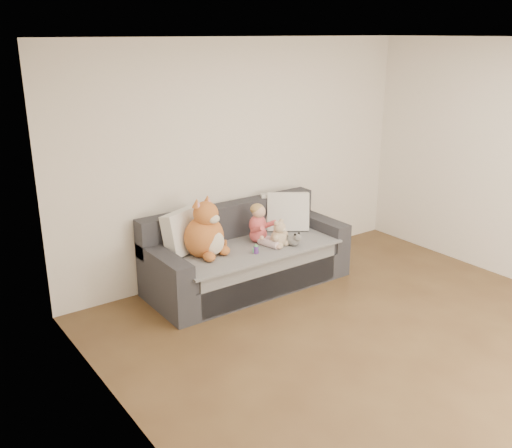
{
  "coord_description": "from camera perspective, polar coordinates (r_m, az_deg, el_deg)",
  "views": [
    {
      "loc": [
        -3.52,
        -2.69,
        2.65
      ],
      "look_at": [
        -0.26,
        1.87,
        0.75
      ],
      "focal_mm": 40.0,
      "sensor_mm": 36.0,
      "label": 1
    }
  ],
  "objects": [
    {
      "name": "sofa",
      "position": [
        6.22,
        -1.02,
        -3.39
      ],
      "size": [
        2.2,
        0.94,
        0.85
      ],
      "color": "#2C2C32",
      "rests_on": "ground"
    },
    {
      "name": "room_shell",
      "position": [
        4.89,
        12.5,
        2.25
      ],
      "size": [
        5.0,
        5.0,
        5.0
      ],
      "color": "brown",
      "rests_on": "ground"
    },
    {
      "name": "toddler",
      "position": [
        6.14,
        0.45,
        -0.23
      ],
      "size": [
        0.31,
        0.45,
        0.44
      ],
      "rotation": [
        0.0,
        0.0,
        0.32
      ],
      "color": "#C34450",
      "rests_on": "sofa"
    },
    {
      "name": "cushion_right_front",
      "position": [
        6.54,
        3.2,
        1.27
      ],
      "size": [
        0.51,
        0.44,
        0.45
      ],
      "rotation": [
        0.0,
        0.0,
        -0.59
      ],
      "color": "beige",
      "rests_on": "sofa"
    },
    {
      "name": "cushion_right_back",
      "position": [
        6.59,
        2.49,
        1.29
      ],
      "size": [
        0.49,
        0.39,
        0.43
      ],
      "rotation": [
        0.0,
        0.0,
        -0.49
      ],
      "color": "beige",
      "rests_on": "sofa"
    },
    {
      "name": "plush_cat",
      "position": [
        5.8,
        -5.06,
        -0.93
      ],
      "size": [
        0.52,
        0.5,
        0.64
      ],
      "rotation": [
        0.0,
        0.0,
        0.29
      ],
      "color": "#C85B2C",
      "rests_on": "sofa"
    },
    {
      "name": "plush_cow",
      "position": [
        6.1,
        3.79,
        -1.58
      ],
      "size": [
        0.13,
        0.2,
        0.16
      ],
      "rotation": [
        0.0,
        0.0,
        0.0
      ],
      "color": "white",
      "rests_on": "sofa"
    },
    {
      "name": "sippy_cup",
      "position": [
        5.88,
        -0.0,
        -2.47
      ],
      "size": [
        0.09,
        0.06,
        0.1
      ],
      "rotation": [
        0.0,
        0.0,
        0.14
      ],
      "color": "#60338C",
      "rests_on": "sofa"
    },
    {
      "name": "teddy_bear",
      "position": [
        6.06,
        2.35,
        -1.16
      ],
      "size": [
        0.23,
        0.18,
        0.3
      ],
      "rotation": [
        0.0,
        0.0,
        0.27
      ],
      "color": "tan",
      "rests_on": "sofa"
    },
    {
      "name": "cushion_left",
      "position": [
        5.91,
        -7.3,
        -0.77
      ],
      "size": [
        0.53,
        0.39,
        0.46
      ],
      "rotation": [
        0.0,
        0.0,
        0.4
      ],
      "color": "beige",
      "rests_on": "sofa"
    }
  ]
}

